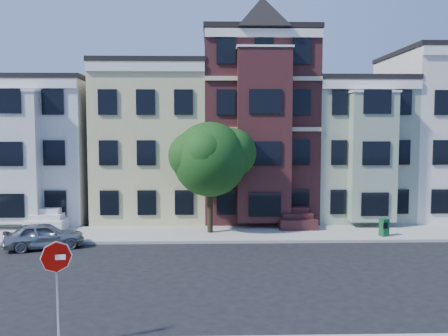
{
  "coord_description": "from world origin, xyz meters",
  "views": [
    {
      "loc": [
        -3.19,
        -19.83,
        6.1
      ],
      "look_at": [
        -2.54,
        3.53,
        4.2
      ],
      "focal_mm": 40.0,
      "sensor_mm": 36.0,
      "label": 1
    }
  ],
  "objects_px": {
    "stop_sign": "(57,286)",
    "parked_car": "(44,235)",
    "street_tree": "(210,164)",
    "newspaper_box": "(384,227)"
  },
  "relations": [
    {
      "from": "stop_sign",
      "to": "parked_car",
      "type": "bearing_deg",
      "value": 100.81
    },
    {
      "from": "street_tree",
      "to": "newspaper_box",
      "type": "height_order",
      "value": "street_tree"
    },
    {
      "from": "parked_car",
      "to": "stop_sign",
      "type": "bearing_deg",
      "value": -178.58
    },
    {
      "from": "street_tree",
      "to": "stop_sign",
      "type": "xyz_separation_m",
      "value": [
        -4.2,
        -14.47,
        -2.27
      ]
    },
    {
      "from": "newspaper_box",
      "to": "stop_sign",
      "type": "height_order",
      "value": "stop_sign"
    },
    {
      "from": "newspaper_box",
      "to": "stop_sign",
      "type": "xyz_separation_m",
      "value": [
        -13.76,
        -13.22,
        1.13
      ]
    },
    {
      "from": "street_tree",
      "to": "parked_car",
      "type": "xyz_separation_m",
      "value": [
        -8.39,
        -2.97,
        -3.36
      ]
    },
    {
      "from": "street_tree",
      "to": "parked_car",
      "type": "bearing_deg",
      "value": -160.49
    },
    {
      "from": "newspaper_box",
      "to": "parked_car",
      "type": "bearing_deg",
      "value": 161.11
    },
    {
      "from": "newspaper_box",
      "to": "street_tree",
      "type": "bearing_deg",
      "value": 148.17
    }
  ]
}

